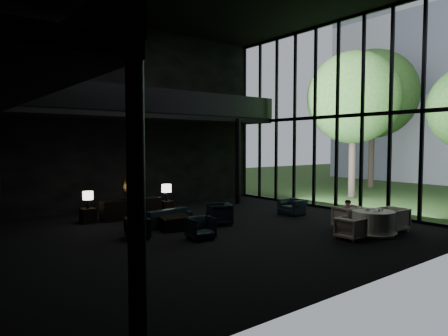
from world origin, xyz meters
TOP-DOWN VIEW (x-y plane):
  - floor at (0.00, 0.00)m, footprint 14.00×12.00m
  - wall_back at (0.00, 6.00)m, footprint 14.00×0.04m
  - wall_front at (0.00, -6.00)m, footprint 14.00×0.04m
  - curtain_wall at (6.95, 0.00)m, footprint 0.20×12.00m
  - mezzanine_back at (1.00, 5.00)m, footprint 12.00×2.00m
  - railing_left at (-5.00, 0.00)m, footprint 0.06×12.00m
  - railing_back at (1.00, 4.00)m, footprint 12.00×0.06m
  - column_sw at (-5.00, -5.70)m, footprint 0.24×0.24m
  - column_ne at (4.80, 4.00)m, footprint 0.24×0.24m
  - tree_near at (11.00, 2.00)m, footprint 4.80×4.80m
  - tree_far at (16.00, 4.00)m, footprint 5.60×5.60m
  - console at (-0.83, 3.55)m, footprint 2.32×0.53m
  - bronze_urn at (-0.83, 3.52)m, footprint 0.75×0.75m
  - side_table_left at (-2.43, 3.74)m, footprint 0.48×0.48m
  - table_lamp_left at (-2.43, 3.69)m, footprint 0.37×0.37m
  - side_table_right at (0.77, 3.70)m, footprint 0.48×0.48m
  - table_lamp_right at (0.77, 3.69)m, footprint 0.40×0.40m
  - sofa at (-0.56, 1.65)m, footprint 2.20×0.95m
  - lounge_armchair_west at (-2.07, 0.42)m, footprint 0.76×0.79m
  - lounge_armchair_east at (1.09, 0.56)m, footprint 1.08×1.11m
  - lounge_armchair_south at (-0.63, -0.79)m, footprint 0.74×0.70m
  - window_armchair at (4.67, 0.39)m, footprint 0.59×0.87m
  - coffee_table at (-0.53, 0.90)m, footprint 1.19×1.19m
  - dining_table at (3.98, -3.59)m, footprint 1.44×1.44m
  - dining_chair_north at (4.04, -2.69)m, footprint 1.15×1.11m
  - dining_chair_east at (4.92, -3.70)m, footprint 0.89×0.94m
  - dining_chair_west at (2.90, -3.53)m, footprint 0.65×0.69m
  - child at (3.94, -2.70)m, footprint 0.26×0.26m
  - plate_a at (3.89, -3.74)m, footprint 0.28×0.28m
  - plate_b at (4.25, -3.40)m, footprint 0.23×0.23m
  - saucer at (4.24, -3.68)m, footprint 0.15×0.15m
  - coffee_cup at (4.24, -3.74)m, footprint 0.09×0.09m
  - cereal_bowl at (3.90, -3.45)m, footprint 0.17×0.17m
  - cream_pot at (3.98, -3.79)m, footprint 0.08×0.08m

SIDE VIEW (x-z plane):
  - floor at x=0.00m, z-range -0.01..0.01m
  - coffee_table at x=-0.53m, z-range 0.00..0.44m
  - side_table_right at x=0.77m, z-range 0.00..0.53m
  - side_table_left at x=-2.43m, z-range 0.00..0.53m
  - dining_table at x=3.98m, z-range -0.05..0.70m
  - lounge_armchair_west at x=-2.07m, z-range 0.00..0.67m
  - dining_chair_west at x=2.90m, z-range 0.00..0.69m
  - lounge_armchair_south at x=-0.63m, z-range 0.00..0.70m
  - window_armchair at x=4.67m, z-range 0.00..0.73m
  - console at x=-0.83m, z-range 0.00..0.74m
  - sofa at x=-0.56m, z-range 0.00..0.83m
  - lounge_armchair_east at x=1.09m, z-range 0.00..0.88m
  - dining_chair_east at x=4.92m, z-range 0.00..0.92m
  - dining_chair_north at x=4.04m, z-range 0.00..0.97m
  - child at x=3.94m, z-range 0.45..1.00m
  - saucer at x=4.24m, z-range 0.75..0.76m
  - plate_a at x=3.89m, z-range 0.75..0.76m
  - plate_b at x=4.25m, z-range 0.75..0.76m
  - cream_pot at x=3.98m, z-range 0.75..0.82m
  - coffee_cup at x=4.24m, z-range 0.76..0.82m
  - cereal_bowl at x=3.90m, z-range 0.75..0.83m
  - table_lamp_left at x=-2.43m, z-range 0.66..1.27m
  - table_lamp_right at x=0.77m, z-range 0.67..1.34m
  - bronze_urn at x=-0.83m, z-range 0.64..2.03m
  - column_sw at x=-5.00m, z-range 0.00..4.00m
  - column_ne at x=4.80m, z-range 0.00..4.00m
  - wall_back at x=0.00m, z-range 0.00..8.00m
  - wall_front at x=0.00m, z-range 0.00..8.00m
  - curtain_wall at x=6.95m, z-range 0.00..8.00m
  - mezzanine_back at x=1.00m, z-range 3.88..4.12m
  - railing_left at x=-5.00m, z-range 4.10..5.10m
  - railing_back at x=1.00m, z-range 4.10..5.10m
  - tree_near at x=11.00m, z-range 1.41..9.06m
  - tree_far at x=16.00m, z-range 1.59..10.39m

